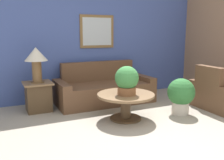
{
  "coord_description": "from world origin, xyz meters",
  "views": [
    {
      "loc": [
        -2.01,
        -2.42,
        1.48
      ],
      "look_at": [
        0.05,
        1.89,
        0.58
      ],
      "focal_mm": 40.0,
      "sensor_mm": 36.0,
      "label": 1
    }
  ],
  "objects_px": {
    "couch_main": "(104,90)",
    "potted_plant_on_table": "(127,80)",
    "potted_plant_floor": "(181,94)",
    "table_lamp": "(36,58)",
    "side_table": "(38,96)",
    "armchair": "(222,95)",
    "coffee_table": "(126,101)"
  },
  "relations": [
    {
      "from": "couch_main",
      "to": "armchair",
      "type": "bearing_deg",
      "value": -35.35
    },
    {
      "from": "couch_main",
      "to": "potted_plant_floor",
      "type": "height_order",
      "value": "couch_main"
    },
    {
      "from": "armchair",
      "to": "potted_plant_floor",
      "type": "height_order",
      "value": "armchair"
    },
    {
      "from": "armchair",
      "to": "potted_plant_floor",
      "type": "bearing_deg",
      "value": 90.14
    },
    {
      "from": "table_lamp",
      "to": "potted_plant_on_table",
      "type": "bearing_deg",
      "value": -43.58
    },
    {
      "from": "potted_plant_on_table",
      "to": "table_lamp",
      "type": "bearing_deg",
      "value": 136.42
    },
    {
      "from": "side_table",
      "to": "table_lamp",
      "type": "xyz_separation_m",
      "value": [
        -0.0,
        0.0,
        0.73
      ]
    },
    {
      "from": "potted_plant_floor",
      "to": "side_table",
      "type": "bearing_deg",
      "value": 150.04
    },
    {
      "from": "table_lamp",
      "to": "potted_plant_on_table",
      "type": "height_order",
      "value": "table_lamp"
    },
    {
      "from": "table_lamp",
      "to": "potted_plant_floor",
      "type": "height_order",
      "value": "table_lamp"
    },
    {
      "from": "potted_plant_on_table",
      "to": "potted_plant_floor",
      "type": "bearing_deg",
      "value": -7.31
    },
    {
      "from": "coffee_table",
      "to": "potted_plant_floor",
      "type": "height_order",
      "value": "potted_plant_floor"
    },
    {
      "from": "couch_main",
      "to": "table_lamp",
      "type": "height_order",
      "value": "table_lamp"
    },
    {
      "from": "couch_main",
      "to": "side_table",
      "type": "xyz_separation_m",
      "value": [
        -1.38,
        -0.01,
        0.01
      ]
    },
    {
      "from": "potted_plant_on_table",
      "to": "potted_plant_floor",
      "type": "xyz_separation_m",
      "value": [
        1.06,
        -0.14,
        -0.33
      ]
    },
    {
      "from": "couch_main",
      "to": "potted_plant_floor",
      "type": "relative_size",
      "value": 3.06
    },
    {
      "from": "couch_main",
      "to": "potted_plant_on_table",
      "type": "relative_size",
      "value": 4.21
    },
    {
      "from": "potted_plant_on_table",
      "to": "couch_main",
      "type": "bearing_deg",
      "value": 84.56
    },
    {
      "from": "side_table",
      "to": "armchair",
      "type": "bearing_deg",
      "value": -22.42
    },
    {
      "from": "side_table",
      "to": "table_lamp",
      "type": "height_order",
      "value": "table_lamp"
    },
    {
      "from": "potted_plant_on_table",
      "to": "potted_plant_floor",
      "type": "height_order",
      "value": "potted_plant_on_table"
    },
    {
      "from": "couch_main",
      "to": "side_table",
      "type": "height_order",
      "value": "couch_main"
    },
    {
      "from": "couch_main",
      "to": "potted_plant_on_table",
      "type": "bearing_deg",
      "value": -95.44
    },
    {
      "from": "couch_main",
      "to": "coffee_table",
      "type": "relative_size",
      "value": 2.08
    },
    {
      "from": "side_table",
      "to": "potted_plant_floor",
      "type": "relative_size",
      "value": 0.84
    },
    {
      "from": "table_lamp",
      "to": "potted_plant_floor",
      "type": "bearing_deg",
      "value": -29.96
    },
    {
      "from": "armchair",
      "to": "table_lamp",
      "type": "xyz_separation_m",
      "value": [
        -3.36,
        1.39,
        0.75
      ]
    },
    {
      "from": "couch_main",
      "to": "potted_plant_on_table",
      "type": "xyz_separation_m",
      "value": [
        -0.12,
        -1.22,
        0.43
      ]
    },
    {
      "from": "side_table",
      "to": "coffee_table",
      "type": "bearing_deg",
      "value": -41.7
    },
    {
      "from": "table_lamp",
      "to": "potted_plant_floor",
      "type": "distance_m",
      "value": 2.77
    },
    {
      "from": "armchair",
      "to": "couch_main",
      "type": "bearing_deg",
      "value": 57.12
    },
    {
      "from": "coffee_table",
      "to": "side_table",
      "type": "bearing_deg",
      "value": 138.3
    }
  ]
}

